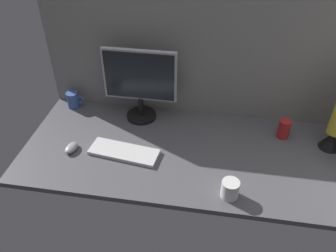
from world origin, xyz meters
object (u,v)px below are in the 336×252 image
(mouse, at_px, (71,148))
(mug_red_plastic, at_px, (284,129))
(mug_ceramic_blue, at_px, (73,100))
(monitor, at_px, (140,82))
(mug_ceramic_white, at_px, (230,189))
(keyboard, at_px, (124,152))

(mouse, height_order, mug_red_plastic, mug_red_plastic)
(mug_ceramic_blue, bearing_deg, monitor, -3.99)
(mug_ceramic_white, bearing_deg, monitor, 134.55)
(keyboard, distance_m, mug_ceramic_white, 0.60)
(keyboard, distance_m, mug_red_plastic, 0.90)
(mug_ceramic_blue, relative_size, mug_red_plastic, 1.00)
(mouse, xyz_separation_m, mug_ceramic_blue, (-0.14, 0.40, 0.03))
(keyboard, bearing_deg, mug_ceramic_blue, 145.91)
(monitor, relative_size, keyboard, 1.18)
(monitor, distance_m, mug_ceramic_white, 0.80)
(monitor, bearing_deg, mug_ceramic_blue, 176.01)
(mug_red_plastic, bearing_deg, mouse, -164.99)
(mug_ceramic_blue, distance_m, mug_red_plastic, 1.28)
(keyboard, bearing_deg, monitor, 94.35)
(monitor, xyz_separation_m, mug_red_plastic, (0.83, -0.06, -0.19))
(monitor, relative_size, mug_ceramic_blue, 3.96)
(mug_ceramic_white, xyz_separation_m, mug_red_plastic, (0.29, 0.49, 0.01))
(monitor, bearing_deg, mug_ceramic_white, -45.45)
(mug_ceramic_white, bearing_deg, keyboard, 159.99)
(mug_ceramic_white, distance_m, mug_red_plastic, 0.57)
(keyboard, relative_size, mug_ceramic_blue, 3.35)
(keyboard, height_order, mug_ceramic_blue, mug_ceramic_blue)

